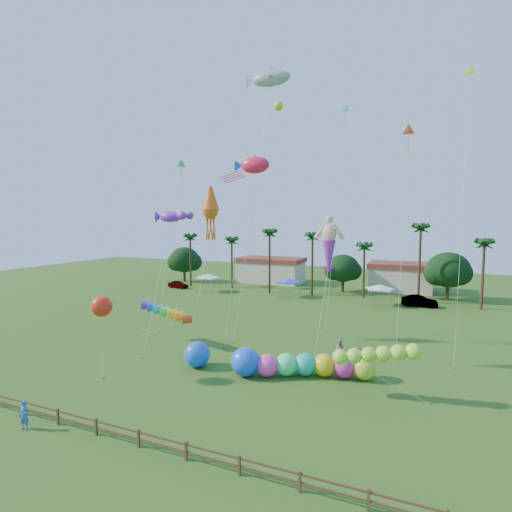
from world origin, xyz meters
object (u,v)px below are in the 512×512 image
at_px(car_b, 419,301).
at_px(spectator_a, 24,415).
at_px(caterpillar_inflatable, 297,365).
at_px(blue_ball, 197,354).
at_px(spectator_b, 340,350).
at_px(car_a, 178,284).

relative_size(car_b, spectator_a, 2.78).
xyz_separation_m(caterpillar_inflatable, blue_ball, (-8.24, -1.29, 0.13)).
relative_size(spectator_b, caterpillar_inflatable, 0.17).
bearing_deg(car_b, blue_ball, 151.38).
relative_size(car_b, blue_ball, 2.22).
distance_m(caterpillar_inflatable, blue_ball, 8.34).
bearing_deg(caterpillar_inflatable, car_a, 116.56).
bearing_deg(spectator_b, car_b, 108.60).
height_order(car_b, caterpillar_inflatable, caterpillar_inflatable).
xyz_separation_m(car_a, blue_ball, (23.50, -31.77, 0.41)).
bearing_deg(blue_ball, caterpillar_inflatable, 8.87).
distance_m(car_b, blue_ball, 36.12).
bearing_deg(blue_ball, spectator_a, -107.78).
distance_m(car_a, car_b, 40.05).
xyz_separation_m(car_a, spectator_a, (19.49, -44.27, 0.20)).
xyz_separation_m(spectator_b, blue_ball, (-10.61, -6.15, 0.15)).
relative_size(spectator_a, caterpillar_inflatable, 0.16).
bearing_deg(car_a, spectator_b, -119.69).
distance_m(spectator_a, caterpillar_inflatable, 18.45).
xyz_separation_m(car_b, caterpillar_inflatable, (-8.31, -30.83, 0.16)).
xyz_separation_m(spectator_a, caterpillar_inflatable, (12.25, 13.79, 0.09)).
xyz_separation_m(car_a, spectator_b, (34.11, -25.62, 0.26)).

